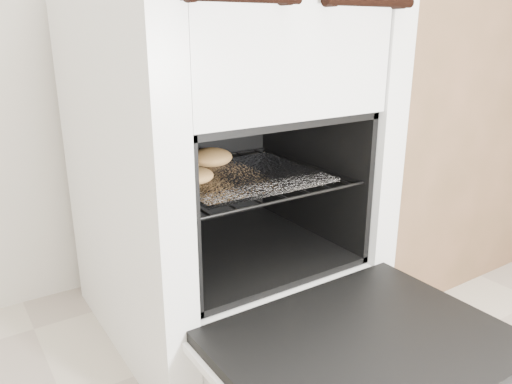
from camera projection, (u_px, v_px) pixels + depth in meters
stove at (223, 157)px, 1.31m from camera, size 0.64×0.71×0.98m
oven_door at (365, 348)px, 0.96m from camera, size 0.58×0.45×0.04m
oven_rack at (237, 176)px, 1.26m from camera, size 0.47×0.45×0.01m
foil_sheet at (242, 176)px, 1.24m from camera, size 0.36×0.32×0.01m
baked_rolls at (196, 164)px, 1.25m from camera, size 0.25×0.25×0.05m
counter at (416, 119)px, 1.80m from camera, size 0.98×0.66×0.98m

